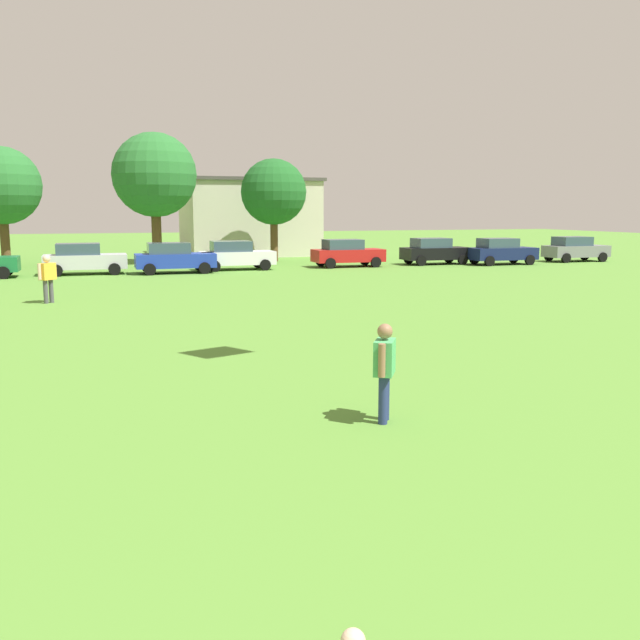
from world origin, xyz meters
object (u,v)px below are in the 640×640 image
(bystander_near_trees, at_px, (47,275))
(parked_car_blue_3, at_px, (174,258))
(tree_center, at_px, (1,186))
(tree_right, at_px, (155,175))
(parked_car_silver_2, at_px, (84,259))
(parked_car_gray_8, at_px, (575,249))
(adult_bystander, at_px, (384,364))
(parked_car_black_6, at_px, (434,251))
(parked_car_navy_7, at_px, (501,251))
(parked_car_red_5, at_px, (347,253))
(parked_car_white_4, at_px, (235,255))
(tree_far_right, at_px, (274,192))

(bystander_near_trees, xyz_separation_m, parked_car_blue_3, (5.86, 11.12, -0.21))
(tree_center, distance_m, tree_right, 9.02)
(bystander_near_trees, relative_size, tree_center, 0.25)
(parked_car_silver_2, distance_m, parked_car_gray_8, 31.53)
(adult_bystander, distance_m, parked_car_black_6, 34.04)
(parked_car_navy_7, xyz_separation_m, parked_car_gray_8, (6.26, 0.78, 0.00))
(parked_car_red_5, bearing_deg, parked_car_black_6, 1.42)
(tree_center, xyz_separation_m, tree_right, (8.98, 0.43, 0.77))
(parked_car_red_5, xyz_separation_m, tree_right, (-10.80, 6.32, 4.78))
(adult_bystander, height_order, parked_car_red_5, parked_car_red_5)
(bystander_near_trees, xyz_separation_m, parked_car_navy_7, (26.43, 10.88, -0.21))
(parked_car_blue_3, relative_size, tree_center, 0.60)
(parked_car_white_4, relative_size, tree_center, 0.60)
(bystander_near_trees, bearing_deg, parked_car_black_6, 163.23)
(parked_car_black_6, bearing_deg, tree_far_right, 147.34)
(parked_car_navy_7, bearing_deg, parked_car_white_4, 175.52)
(parked_car_red_5, relative_size, tree_right, 0.51)
(parked_car_black_6, height_order, tree_far_right, tree_far_right)
(parked_car_silver_2, height_order, parked_car_gray_8, same)
(adult_bystander, relative_size, bystander_near_trees, 0.91)
(bystander_near_trees, bearing_deg, parked_car_gray_8, 154.04)
(parked_car_white_4, height_order, parked_car_navy_7, same)
(parked_car_gray_8, xyz_separation_m, tree_far_right, (-19.31, 6.53, 3.78))
(parked_car_silver_2, bearing_deg, parked_car_navy_7, -2.29)
(tree_right, bearing_deg, parked_car_navy_7, -20.19)
(bystander_near_trees, xyz_separation_m, parked_car_white_4, (9.52, 12.21, -0.21))
(parked_car_silver_2, height_order, tree_right, tree_right)
(parked_car_gray_8, bearing_deg, tree_center, 169.86)
(bystander_near_trees, bearing_deg, adult_bystander, 63.59)
(parked_car_blue_3, height_order, parked_car_red_5, same)
(bystander_near_trees, bearing_deg, tree_right, -152.48)
(bystander_near_trees, bearing_deg, tree_far_right, -171.91)
(parked_car_navy_7, relative_size, parked_car_gray_8, 1.00)
(parked_car_white_4, xyz_separation_m, parked_car_black_6, (12.95, 0.16, 0.00))
(parked_car_white_4, height_order, tree_center, tree_center)
(bystander_near_trees, height_order, parked_car_black_6, bystander_near_trees)
(tree_center, height_order, tree_far_right, tree_center)
(parked_car_silver_2, relative_size, parked_car_red_5, 1.00)
(parked_car_white_4, distance_m, parked_car_gray_8, 23.17)
(bystander_near_trees, relative_size, parked_car_silver_2, 0.42)
(parked_car_silver_2, xyz_separation_m, parked_car_gray_8, (31.53, -0.23, 0.00))
(adult_bystander, height_order, parked_car_white_4, parked_car_white_4)
(parked_car_silver_2, xyz_separation_m, tree_center, (-4.51, 6.21, 4.01))
(bystander_near_trees, distance_m, tree_center, 18.80)
(bystander_near_trees, xyz_separation_m, tree_far_right, (13.37, 18.19, 3.57))
(tree_far_right, bearing_deg, parked_car_black_6, -32.66)
(adult_bystander, bearing_deg, tree_right, -148.28)
(parked_car_navy_7, height_order, parked_car_gray_8, same)
(parked_car_black_6, relative_size, parked_car_gray_8, 1.00)
(parked_car_silver_2, distance_m, tree_right, 9.32)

